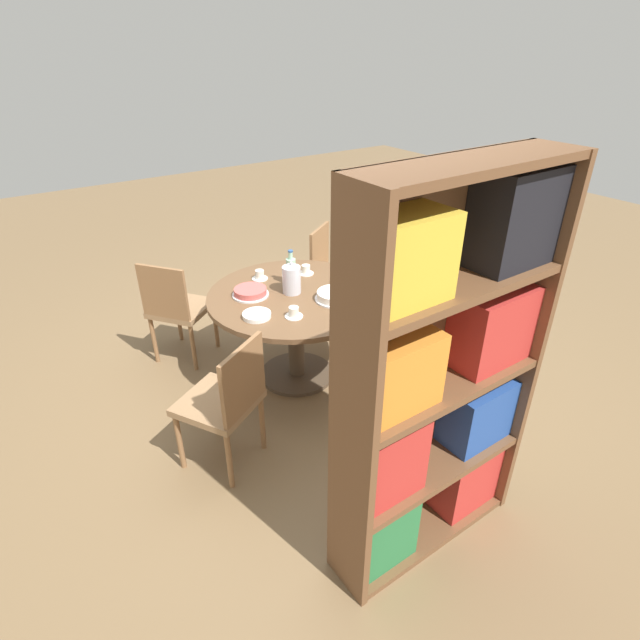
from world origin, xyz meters
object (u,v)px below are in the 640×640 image
object	(u,v)px
bookshelf	(439,388)
chair_b	(428,345)
cake_second	(250,292)
cup_b	(306,270)
chair_d	(177,307)
cup_a	(353,280)
chair_c	(333,272)
water_bottle	(291,270)
coffee_pot	(292,279)
cup_d	(260,275)
cup_c	(294,313)
cake_main	(335,296)
chair_a	(226,400)

from	to	relation	value
bookshelf	chair_b	bearing A→B (deg)	44.36
cake_second	cup_b	bearing A→B (deg)	-170.47
chair_d	cup_a	xyz separation A→B (m)	(-1.09, 0.84, 0.27)
chair_d	cake_second	xyz separation A→B (m)	(-0.36, 0.59, 0.27)
chair_b	chair_c	bearing A→B (deg)	138.64
chair_b	water_bottle	xyz separation A→B (m)	(0.52, -0.94, 0.35)
chair_d	cup_b	bearing A→B (deg)	-156.07
chair_c	bookshelf	world-z (taller)	bookshelf
chair_b	cake_second	distance (m)	1.30
coffee_pot	cup_b	distance (m)	0.35
chair_d	cup_d	distance (m)	0.72
cup_d	coffee_pot	bearing A→B (deg)	103.29
cup_c	water_bottle	bearing A→B (deg)	-119.97
coffee_pot	cake_second	distance (m)	0.31
coffee_pot	cup_c	world-z (taller)	coffee_pot
water_bottle	cake_main	bearing A→B (deg)	106.28
cake_main	cake_second	size ratio (longest dim) A/B	1.09
chair_c	cup_c	bearing A→B (deg)	-171.44
chair_a	cup_c	distance (m)	0.73
chair_c	cake_main	bearing A→B (deg)	-159.27
chair_d	cake_main	xyz separation A→B (m)	(-0.82, 0.98, 0.27)
chair_b	cup_c	xyz separation A→B (m)	(0.78, -0.49, 0.27)
water_bottle	cake_second	distance (m)	0.35
bookshelf	cup_c	distance (m)	1.30
chair_a	water_bottle	xyz separation A→B (m)	(-0.89, -0.69, 0.35)
water_bottle	cake_main	size ratio (longest dim) A/B	0.93
cake_main	cake_second	distance (m)	0.61
cup_b	cup_d	xyz separation A→B (m)	(0.34, -0.12, 0.00)
chair_b	bookshelf	distance (m)	1.22
chair_a	cup_b	size ratio (longest dim) A/B	7.25
cup_b	chair_d	bearing A→B (deg)	-29.13
chair_a	cup_d	bearing A→B (deg)	-158.80
chair_a	cup_a	size ratio (longest dim) A/B	7.25
coffee_pot	cup_d	xyz separation A→B (m)	(0.08, -0.34, -0.08)
cake_second	cup_c	world-z (taller)	cup_c
chair_c	coffee_pot	bearing A→B (deg)	-178.07
chair_a	cup_d	distance (m)	1.19
chair_c	cup_a	size ratio (longest dim) A/B	7.25
cake_second	coffee_pot	bearing A→B (deg)	154.62
chair_a	cake_second	distance (m)	0.92
water_bottle	cup_a	xyz separation A→B (m)	(-0.38, 0.25, -0.08)
coffee_pot	cup_b	bearing A→B (deg)	-140.52
chair_b	cup_b	bearing A→B (deg)	164.42
chair_c	cup_a	distance (m)	0.81
bookshelf	cup_c	size ratio (longest dim) A/B	16.22
chair_a	chair_c	bearing A→B (deg)	-174.37
chair_b	cup_d	xyz separation A→B (m)	(0.68, -1.15, 0.27)
water_bottle	cup_c	size ratio (longest dim) A/B	2.22
chair_c	cup_b	world-z (taller)	chair_c
bookshelf	coffee_pot	xyz separation A→B (m)	(-0.21, -1.60, -0.12)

